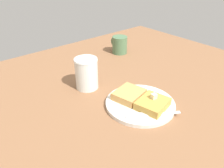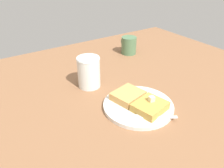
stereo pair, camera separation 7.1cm
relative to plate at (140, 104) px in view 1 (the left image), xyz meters
The scene contains 8 objects.
table_surface 5.81cm from the plate, 69.75° to the right, with size 121.68×121.68×2.15cm, color brown.
plate is the anchor object (origin of this frame).
toast_slice_left 4.52cm from the plate, 167.23° to the right, with size 7.89×9.15×2.37cm, color gold.
toast_slice_middle 4.52cm from the plate, 12.77° to the left, with size 7.89×9.15×2.37cm, color tan.
butter_pat_primary 5.42cm from the plate, 151.13° to the right, with size 1.59×1.43×1.59cm, color beige.
fork 6.69cm from the plate, 157.16° to the left, with size 9.91×14.21×0.36cm.
syrup_jar 21.14cm from the plate, 17.68° to the left, with size 8.03×8.03×10.93cm.
coffee_mug 43.67cm from the plate, 33.03° to the right, with size 9.67×6.99×8.01cm.
Camera 1 is at (-38.75, 47.45, 42.39)cm, focal length 35.00 mm.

